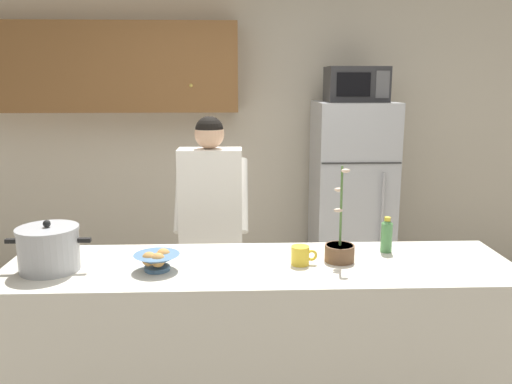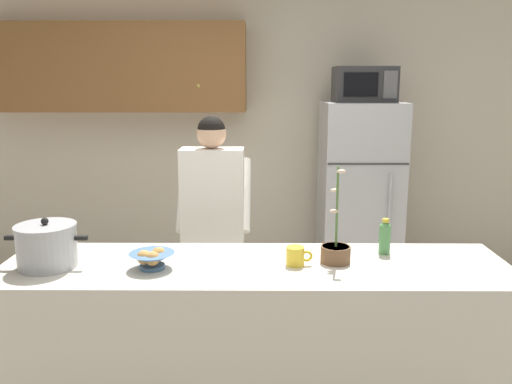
# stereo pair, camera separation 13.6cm
# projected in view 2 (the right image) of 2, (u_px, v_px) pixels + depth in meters

# --- Properties ---
(back_wall_unit) EXTENTS (6.00, 0.48, 2.60)m
(back_wall_unit) POSITION_uv_depth(u_px,v_px,m) (227.00, 123.00, 4.73)
(back_wall_unit) COLOR beige
(back_wall_unit) RESTS_ON ground
(kitchen_island) EXTENTS (2.54, 0.68, 0.92)m
(kitchen_island) POSITION_uv_depth(u_px,v_px,m) (255.00, 348.00, 2.73)
(kitchen_island) COLOR silver
(kitchen_island) RESTS_ON ground
(refrigerator) EXTENTS (0.64, 0.68, 1.64)m
(refrigerator) POSITION_uv_depth(u_px,v_px,m) (359.00, 200.00, 4.46)
(refrigerator) COLOR #B7BABF
(refrigerator) RESTS_ON ground
(microwave) EXTENTS (0.48, 0.37, 0.28)m
(microwave) POSITION_uv_depth(u_px,v_px,m) (364.00, 84.00, 4.24)
(microwave) COLOR #2D2D30
(microwave) RESTS_ON refrigerator
(person_near_pot) EXTENTS (0.49, 0.41, 1.60)m
(person_near_pot) POSITION_uv_depth(u_px,v_px,m) (213.00, 209.00, 3.44)
(person_near_pot) COLOR black
(person_near_pot) RESTS_ON ground
(cooking_pot) EXTENTS (0.40, 0.29, 0.25)m
(cooking_pot) POSITION_uv_depth(u_px,v_px,m) (47.00, 246.00, 2.58)
(cooking_pot) COLOR #ADAFB5
(cooking_pot) RESTS_ON kitchen_island
(coffee_mug) EXTENTS (0.13, 0.09, 0.10)m
(coffee_mug) POSITION_uv_depth(u_px,v_px,m) (296.00, 256.00, 2.61)
(coffee_mug) COLOR yellow
(coffee_mug) RESTS_ON kitchen_island
(bread_bowl) EXTENTS (0.22, 0.22, 0.10)m
(bread_bowl) POSITION_uv_depth(u_px,v_px,m) (152.00, 259.00, 2.56)
(bread_bowl) COLOR #4C7299
(bread_bowl) RESTS_ON kitchen_island
(bottle_near_edge) EXTENTS (0.06, 0.06, 0.19)m
(bottle_near_edge) POSITION_uv_depth(u_px,v_px,m) (385.00, 237.00, 2.77)
(bottle_near_edge) COLOR #4C8C4C
(bottle_near_edge) RESTS_ON kitchen_island
(potted_orchid) EXTENTS (0.15, 0.15, 0.49)m
(potted_orchid) POSITION_uv_depth(u_px,v_px,m) (336.00, 250.00, 2.65)
(potted_orchid) COLOR brown
(potted_orchid) RESTS_ON kitchen_island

